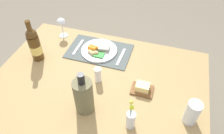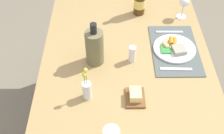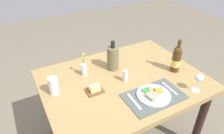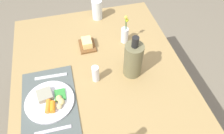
# 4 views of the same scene
# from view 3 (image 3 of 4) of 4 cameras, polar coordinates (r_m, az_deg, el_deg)

# --- Properties ---
(dining_table) EXTENTS (1.33, 1.00, 0.74)m
(dining_table) POSITION_cam_3_polar(r_m,az_deg,el_deg) (1.77, 3.09, -5.77)
(dining_table) COLOR #A0824D
(dining_table) RESTS_ON ground_plane
(placemat) EXTENTS (0.45, 0.28, 0.01)m
(placemat) POSITION_cam_3_polar(r_m,az_deg,el_deg) (1.57, 11.65, -8.01)
(placemat) COLOR #4F5854
(placemat) RESTS_ON dining_table
(dinner_plate) EXTENTS (0.26, 0.26, 0.04)m
(dinner_plate) POSITION_cam_3_polar(r_m,az_deg,el_deg) (1.57, 11.53, -7.45)
(dinner_plate) COLOR silver
(dinner_plate) RESTS_ON placemat
(fork) EXTENTS (0.03, 0.18, 0.00)m
(fork) POSITION_cam_3_polar(r_m,az_deg,el_deg) (1.50, 6.14, -9.52)
(fork) COLOR silver
(fork) RESTS_ON placemat
(knife) EXTENTS (0.02, 0.17, 0.00)m
(knife) POSITION_cam_3_polar(r_m,az_deg,el_deg) (1.67, 15.81, -5.80)
(knife) COLOR silver
(knife) RESTS_ON placemat
(cooler_bottle) EXTENTS (0.10, 0.10, 0.27)m
(cooler_bottle) POSITION_cam_3_polar(r_m,az_deg,el_deg) (1.79, 0.17, 2.54)
(cooler_bottle) COLOR #6A6543
(cooler_bottle) RESTS_ON dining_table
(water_tumbler) EXTENTS (0.07, 0.07, 0.14)m
(water_tumbler) POSITION_cam_3_polar(r_m,az_deg,el_deg) (1.59, -16.03, -5.33)
(water_tumbler) COLOR silver
(water_tumbler) RESTS_ON dining_table
(wine_bottle) EXTENTS (0.08, 0.08, 0.30)m
(wine_bottle) POSITION_cam_3_polar(r_m,az_deg,el_deg) (1.84, 17.59, 2.15)
(wine_bottle) COLOR #4D3213
(wine_bottle) RESTS_ON dining_table
(salt_shaker) EXTENTS (0.04, 0.04, 0.11)m
(salt_shaker) POSITION_cam_3_polar(r_m,az_deg,el_deg) (1.66, 3.66, -2.49)
(salt_shaker) COLOR white
(salt_shaker) RESTS_ON dining_table
(wine_glass) EXTENTS (0.07, 0.07, 0.15)m
(wine_glass) POSITION_cam_3_polar(r_m,az_deg,el_deg) (1.66, 23.14, -3.01)
(wine_glass) COLOR white
(wine_glass) RESTS_ON dining_table
(flower_vase) EXTENTS (0.05, 0.05, 0.21)m
(flower_vase) POSITION_cam_3_polar(r_m,az_deg,el_deg) (1.75, -7.90, -0.43)
(flower_vase) COLOR silver
(flower_vase) RESTS_ON dining_table
(butter_dish) EXTENTS (0.13, 0.10, 0.06)m
(butter_dish) POSITION_cam_3_polar(r_m,az_deg,el_deg) (1.58, -4.88, -6.20)
(butter_dish) COLOR brown
(butter_dish) RESTS_ON dining_table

